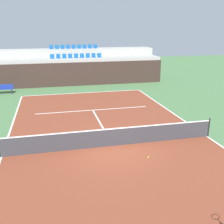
{
  "coord_description": "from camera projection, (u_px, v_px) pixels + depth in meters",
  "views": [
    {
      "loc": [
        -2.98,
        -12.37,
        5.91
      ],
      "look_at": [
        0.42,
        2.0,
        1.2
      ],
      "focal_mm": 43.08,
      "sensor_mm": 36.0,
      "label": 1
    }
  ],
  "objects": [
    {
      "name": "sideline_right",
      "position": [
        207.0,
        136.0,
        15.11
      ],
      "size": [
        0.1,
        24.0,
        0.0
      ],
      "primitive_type": "cube",
      "color": "white",
      "rests_on": "court_surface"
    },
    {
      "name": "tennis_net",
      "position": [
        113.0,
        137.0,
        13.76
      ],
      "size": [
        11.08,
        0.08,
        1.07
      ],
      "color": "black",
      "rests_on": "court_surface"
    },
    {
      "name": "court_surface",
      "position": [
        113.0,
        146.0,
        13.91
      ],
      "size": [
        11.0,
        24.0,
        0.01
      ],
      "primitive_type": "cube",
      "color": "brown",
      "rests_on": "ground_plane"
    },
    {
      "name": "baseline_far",
      "position": [
        83.0,
        93.0,
        24.99
      ],
      "size": [
        11.0,
        0.1,
        0.0
      ],
      "primitive_type": "cube",
      "color": "white",
      "rests_on": "court_surface"
    },
    {
      "name": "stands_tier_upper",
      "position": [
        75.0,
        64.0,
        31.1
      ],
      "size": [
        18.14,
        2.4,
        3.5
      ],
      "primitive_type": "cube",
      "color": "#9E9E99",
      "rests_on": "ground_plane"
    },
    {
      "name": "tennis_ball_1",
      "position": [
        148.0,
        157.0,
        12.64
      ],
      "size": [
        0.07,
        0.07,
        0.07
      ],
      "primitive_type": "sphere",
      "color": "#CCE033",
      "rests_on": "court_surface"
    },
    {
      "name": "centre_service_line",
      "position": [
        101.0,
        125.0,
        16.88
      ],
      "size": [
        0.1,
        6.4,
        0.0
      ],
      "primitive_type": "cube",
      "color": "white",
      "rests_on": "court_surface"
    },
    {
      "name": "stands_tier_lower",
      "position": [
        77.0,
        71.0,
        28.99
      ],
      "size": [
        18.14,
        2.4,
        2.72
      ],
      "primitive_type": "cube",
      "color": "#9E9E99",
      "rests_on": "ground_plane"
    },
    {
      "name": "player_bench",
      "position": [
        5.0,
        88.0,
        24.61
      ],
      "size": [
        1.5,
        0.4,
        0.85
      ],
      "color": "navy",
      "rests_on": "ground_plane"
    },
    {
      "name": "service_line_far",
      "position": [
        93.0,
        110.0,
        19.85
      ],
      "size": [
        8.26,
        0.1,
        0.0
      ],
      "primitive_type": "cube",
      "color": "white",
      "rests_on": "court_surface"
    },
    {
      "name": "seating_row_upper",
      "position": [
        74.0,
        47.0,
        30.62
      ],
      "size": [
        5.46,
        0.44,
        0.44
      ],
      "color": "#145193",
      "rests_on": "stands_tier_upper"
    },
    {
      "name": "seating_row_lower",
      "position": [
        76.0,
        57.0,
        28.63
      ],
      "size": [
        5.46,
        0.44,
        0.44
      ],
      "color": "#145193",
      "rests_on": "stands_tier_lower"
    },
    {
      "name": "back_wall",
      "position": [
        78.0,
        74.0,
        27.79
      ],
      "size": [
        18.14,
        0.3,
        2.4
      ],
      "primitive_type": "cube",
      "color": "#33231E",
      "rests_on": "ground_plane"
    },
    {
      "name": "sideline_left",
      "position": [
        1.0,
        157.0,
        12.72
      ],
      "size": [
        0.1,
        24.0,
        0.0
      ],
      "primitive_type": "cube",
      "color": "white",
      "rests_on": "court_surface"
    },
    {
      "name": "ground_plane",
      "position": [
        113.0,
        146.0,
        13.92
      ],
      "size": [
        80.0,
        80.0,
        0.0
      ],
      "primitive_type": "plane",
      "color": "#477042"
    }
  ]
}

